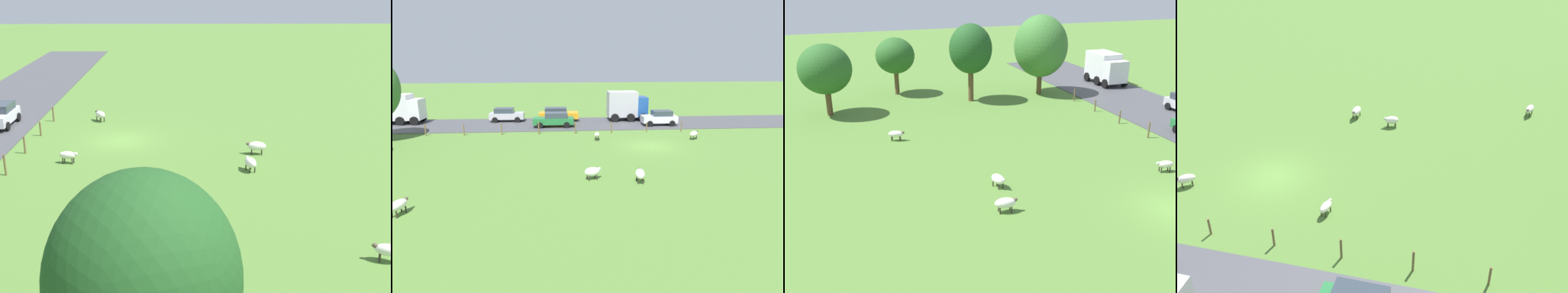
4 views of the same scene
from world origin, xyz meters
The scene contains 21 objects.
ground_plane centered at (0.00, 0.00, 0.00)m, with size 160.00×160.00×0.00m, color #517A33.
road_strip centered at (10.78, 0.00, 0.03)m, with size 8.00×80.00×0.06m, color #47474C.
sheep_0 centered at (-7.97, 5.69, 0.52)m, with size 0.83×1.14×0.80m.
sheep_1 centered at (2.14, -4.67, 0.53)m, with size 1.09×1.16×0.79m.
sheep_2 centered at (-12.20, 15.37, 0.52)m, with size 1.23×0.80×0.76m.
sheep_3 centered at (2.59, 4.27, 0.50)m, with size 1.19×0.64×0.73m.
sheep_4 centered at (-8.68, 2.86, 0.53)m, with size 1.26×0.67×0.81m.
fence_post_0 centered at (5.66, -4.72, 0.56)m, with size 0.12×0.12×1.12m, color brown.
fence_post_1 centered at (5.66, -1.11, 0.50)m, with size 0.12×0.12×1.01m, color brown.
fence_post_2 centered at (5.66, 2.50, 0.56)m, with size 0.12×0.12×1.11m, color brown.
fence_post_3 centered at (5.66, 6.10, 0.60)m, with size 0.12×0.12×1.21m, color brown.
fence_post_4 centered at (5.66, 9.71, 0.62)m, with size 0.12×0.12×1.24m, color brown.
fence_post_5 centered at (5.66, 13.32, 0.55)m, with size 0.12×0.12×1.10m, color brown.
fence_post_6 centered at (5.66, 16.93, 0.54)m, with size 0.12×0.12×1.07m, color brown.
fence_post_7 centered at (5.66, 20.54, 0.59)m, with size 0.12×0.12×1.19m, color brown.
truck_0 centered at (12.38, 25.62, 1.83)m, with size 2.64×4.84×3.32m.
truck_1 centered at (12.66, -0.31, 1.87)m, with size 2.79×4.59×3.42m.
car_0 centered at (12.66, 7.83, 0.88)m, with size 2.12×4.56×1.58m.
car_1 centered at (9.12, 8.23, 0.86)m, with size 1.95×4.37×1.54m.
car_2 centered at (12.88, 13.87, 0.88)m, with size 1.97×3.94×1.58m.
car_3 centered at (9.18, -3.44, 0.89)m, with size 2.06×3.80×1.61m.
Camera 2 is at (-28.20, 7.61, 7.31)m, focal length 31.94 mm.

